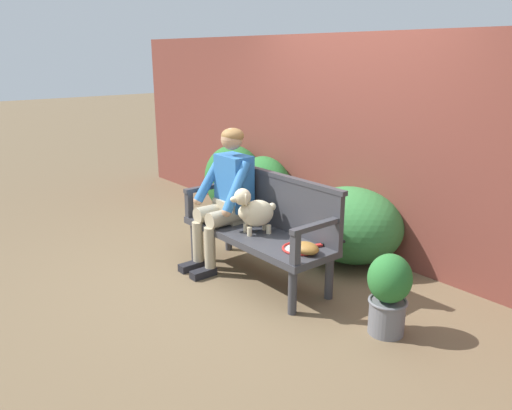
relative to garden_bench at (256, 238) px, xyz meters
name	(u,v)px	position (x,y,z in m)	size (l,w,h in m)	color
ground_plane	(256,277)	(0.00, 0.00, -0.38)	(40.00, 40.00, 0.00)	brown
brick_garden_fence	(360,144)	(0.00, 1.36, 0.69)	(8.00, 0.30, 2.14)	brown
hedge_bush_far_left	(234,180)	(-1.66, 1.00, 0.06)	(0.88, 0.66, 0.87)	#286B2D
hedge_bush_mid_right	(264,191)	(-1.09, 1.02, 0.03)	(0.79, 0.54, 0.82)	#286B2D
hedge_bush_mid_left	(350,225)	(0.26, 0.97, -0.01)	(1.05, 0.91, 0.73)	#337538
garden_bench	(256,238)	(0.00, 0.00, 0.00)	(1.56, 0.53, 0.44)	#38383D
bench_backrest	(276,200)	(0.00, 0.24, 0.31)	(1.60, 0.06, 0.50)	#38383D
bench_armrest_left_end	(201,194)	(-0.74, -0.09, 0.26)	(0.06, 0.53, 0.28)	#38383D
bench_armrest_right_end	(308,235)	(0.74, -0.09, 0.26)	(0.06, 0.53, 0.28)	#38383D
person_seated	(227,193)	(-0.41, -0.02, 0.33)	(0.56, 0.67, 1.31)	black
dog_on_bench	(253,211)	(0.01, -0.04, 0.26)	(0.28, 0.41, 0.41)	beige
tennis_racket	(303,248)	(0.55, 0.04, 0.07)	(0.37, 0.58, 0.03)	red
baseball_glove	(306,248)	(0.64, -0.01, 0.10)	(0.22, 0.17, 0.09)	#9E6B2D
potted_plant	(389,291)	(1.34, 0.13, -0.05)	(0.31, 0.31, 0.61)	slate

